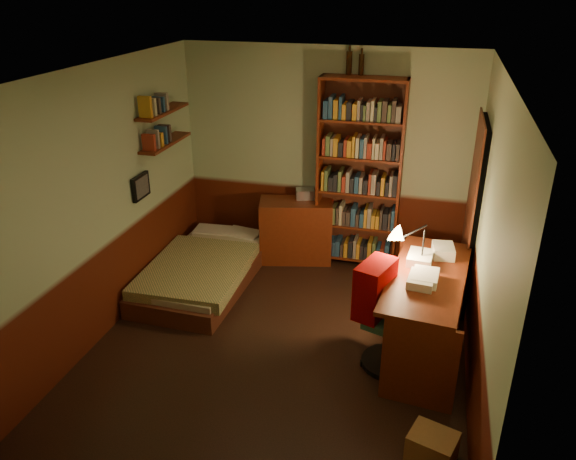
% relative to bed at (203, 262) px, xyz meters
% --- Properties ---
extents(floor, '(3.50, 4.00, 0.02)m').
position_rel_bed_xyz_m(floor, '(1.19, -0.88, -0.29)').
color(floor, black).
rests_on(floor, ground).
extents(ceiling, '(3.50, 4.00, 0.02)m').
position_rel_bed_xyz_m(ceiling, '(1.19, -0.88, 2.33)').
color(ceiling, silver).
rests_on(ceiling, wall_back).
extents(wall_back, '(3.50, 0.02, 2.60)m').
position_rel_bed_xyz_m(wall_back, '(1.19, 1.13, 1.02)').
color(wall_back, '#9DB48B').
rests_on(wall_back, ground).
extents(wall_left, '(0.02, 4.00, 2.60)m').
position_rel_bed_xyz_m(wall_left, '(-0.57, -0.88, 1.02)').
color(wall_left, '#9DB48B').
rests_on(wall_left, ground).
extents(wall_right, '(0.02, 4.00, 2.60)m').
position_rel_bed_xyz_m(wall_right, '(2.95, -0.88, 1.02)').
color(wall_right, '#9DB48B').
rests_on(wall_right, ground).
extents(wall_front, '(3.50, 0.02, 2.60)m').
position_rel_bed_xyz_m(wall_front, '(1.19, -2.89, 1.02)').
color(wall_front, '#9DB48B').
rests_on(wall_front, ground).
extents(doorway, '(0.06, 0.90, 2.00)m').
position_rel_bed_xyz_m(doorway, '(2.91, 0.42, 0.72)').
color(doorway, black).
rests_on(doorway, ground).
extents(door_trim, '(0.02, 0.98, 2.08)m').
position_rel_bed_xyz_m(door_trim, '(2.88, 0.42, 0.72)').
color(door_trim, '#4A2114').
rests_on(door_trim, ground).
extents(bed, '(1.06, 1.91, 0.56)m').
position_rel_bed_xyz_m(bed, '(0.00, 0.00, 0.00)').
color(bed, '#5C6C41').
rests_on(bed, ground).
extents(dresser, '(0.96, 0.64, 0.78)m').
position_rel_bed_xyz_m(dresser, '(0.88, 0.89, 0.11)').
color(dresser, '#5E210F').
rests_on(dresser, ground).
extents(mini_stereo, '(0.26, 0.23, 0.12)m').
position_rel_bed_xyz_m(mini_stereo, '(0.97, 1.01, 0.56)').
color(mini_stereo, '#B2B2B7').
rests_on(mini_stereo, dresser).
extents(bookshelf, '(0.98, 0.31, 2.29)m').
position_rel_bed_xyz_m(bookshelf, '(1.63, 0.97, 0.86)').
color(bookshelf, '#5E210F').
rests_on(bookshelf, ground).
extents(bottle_left, '(0.08, 0.08, 0.25)m').
position_rel_bed_xyz_m(bottle_left, '(1.43, 1.08, 2.13)').
color(bottle_left, black).
rests_on(bottle_left, bookshelf).
extents(bottle_right, '(0.08, 0.08, 0.23)m').
position_rel_bed_xyz_m(bottle_right, '(1.57, 1.08, 2.12)').
color(bottle_right, black).
rests_on(bottle_right, bookshelf).
extents(desk, '(0.80, 1.62, 0.84)m').
position_rel_bed_xyz_m(desk, '(2.52, -0.69, 0.14)').
color(desk, '#5E210F').
rests_on(desk, ground).
extents(paper_stack, '(0.23, 0.29, 0.11)m').
position_rel_bed_xyz_m(paper_stack, '(2.63, -0.26, 0.61)').
color(paper_stack, silver).
rests_on(paper_stack, desk).
extents(desk_lamp, '(0.17, 0.17, 0.55)m').
position_rel_bed_xyz_m(desk_lamp, '(2.44, -0.49, 0.83)').
color(desk_lamp, black).
rests_on(desk_lamp, desk).
extents(office_chair, '(0.69, 0.65, 1.12)m').
position_rel_bed_xyz_m(office_chair, '(2.26, -0.97, 0.28)').
color(office_chair, '#376547').
rests_on(office_chair, ground).
extents(red_jacket, '(0.37, 0.49, 0.51)m').
position_rel_bed_xyz_m(red_jacket, '(2.01, -0.73, 1.09)').
color(red_jacket, '#A30200').
rests_on(red_jacket, office_chair).
extents(wall_shelf_lower, '(0.20, 0.90, 0.03)m').
position_rel_bed_xyz_m(wall_shelf_lower, '(-0.45, 0.22, 1.32)').
color(wall_shelf_lower, '#5E210F').
rests_on(wall_shelf_lower, wall_left).
extents(wall_shelf_upper, '(0.20, 0.90, 0.03)m').
position_rel_bed_xyz_m(wall_shelf_upper, '(-0.45, 0.22, 1.67)').
color(wall_shelf_upper, '#5E210F').
rests_on(wall_shelf_upper, wall_left).
extents(framed_picture, '(0.04, 0.32, 0.26)m').
position_rel_bed_xyz_m(framed_picture, '(-0.53, -0.28, 0.97)').
color(framed_picture, black).
rests_on(framed_picture, wall_left).
extents(cardboard_box_b, '(0.40, 0.36, 0.24)m').
position_rel_bed_xyz_m(cardboard_box_b, '(2.67, -2.02, -0.16)').
color(cardboard_box_b, '#A17341').
rests_on(cardboard_box_b, ground).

